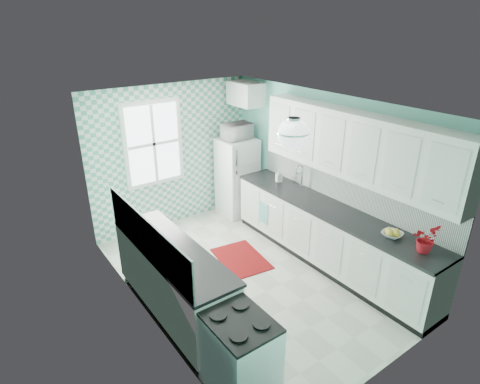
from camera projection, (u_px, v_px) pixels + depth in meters
floor at (247, 277)px, 5.86m from camera, size 3.00×4.40×0.02m
ceiling at (249, 104)px, 4.85m from camera, size 3.00×4.40×0.02m
wall_back at (172, 156)px, 7.00m from camera, size 3.00×0.02×2.50m
wall_front at (391, 280)px, 3.71m from camera, size 3.00×0.02×2.50m
wall_left at (141, 231)px, 4.54m from camera, size 0.02×4.40×2.50m
wall_right at (326, 175)px, 6.16m from camera, size 0.02×4.40×2.50m
accent_wall at (173, 156)px, 6.98m from camera, size 3.00×0.01×2.50m
window at (153, 144)px, 6.65m from camera, size 1.04×0.05×1.44m
backsplash_right at (345, 187)px, 5.87m from camera, size 0.02×3.60×0.51m
backsplash_left at (146, 238)px, 4.52m from camera, size 0.02×2.15×0.51m
upper_cabinets_right at (355, 146)px, 5.36m from camera, size 0.33×3.20×0.90m
upper_cabinet_fridge at (245, 94)px, 7.01m from camera, size 0.40×0.74×0.40m
ceiling_light at (293, 134)px, 4.33m from camera, size 0.34×0.34×0.35m
base_cabinets_right at (327, 237)px, 6.02m from camera, size 0.60×3.60×0.90m
countertop_right at (329, 209)px, 5.82m from camera, size 0.63×3.60×0.04m
base_cabinets_left at (174, 283)px, 4.98m from camera, size 0.60×2.15×0.90m
countertop_left at (172, 250)px, 4.80m from camera, size 0.63×2.15×0.04m
fridge at (237, 177)px, 7.50m from camera, size 0.64×0.64×1.46m
stove at (240, 354)px, 3.93m from camera, size 0.57×0.70×0.85m
sink at (294, 191)px, 6.41m from camera, size 0.49×0.41×0.53m
rug at (241, 259)px, 6.28m from camera, size 0.79×1.03×0.02m
dish_towel at (263, 213)px, 6.69m from camera, size 0.11×0.23×0.36m
fruit_bowl at (392, 234)px, 5.04m from camera, size 0.29×0.29×0.06m
potted_plant at (425, 239)px, 4.67m from camera, size 0.36×0.33×0.33m
soap_bottle at (279, 176)px, 6.70m from camera, size 0.12×0.12×0.21m
microwave at (237, 131)px, 7.15m from camera, size 0.52×0.36×0.28m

